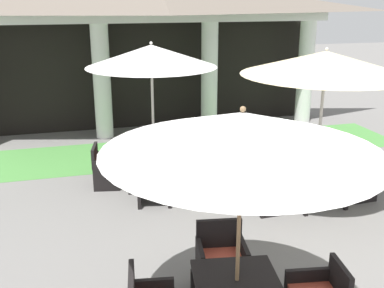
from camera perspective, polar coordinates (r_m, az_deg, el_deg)
background_pavilion at (r=12.91m, az=-4.59°, el=15.51°), size 10.26×2.63×4.22m
lawn_strip at (r=11.73m, az=-2.55°, el=-0.83°), size 12.06×2.26×0.01m
patio_table_near_foreground at (r=9.49m, az=-4.70°, el=-1.43°), size 1.21×1.21×0.72m
patio_umbrella_near_foreground at (r=9.04m, az=-5.02°, el=10.61°), size 2.53×2.53×2.92m
patio_chair_near_foreground_south at (r=8.64m, az=-4.67°, el=-4.94°), size 0.70×0.60×0.90m
patio_chair_near_foreground_west at (r=9.62m, az=-10.61°, el=-2.76°), size 0.63×0.71×0.87m
patio_chair_near_foreground_north at (r=10.50m, az=-4.67°, el=-0.70°), size 0.68×0.68×0.91m
patio_table_mid_left at (r=5.39m, az=5.53°, el=-17.22°), size 1.06×1.06×0.76m
patio_umbrella_mid_left at (r=4.61m, az=6.18°, el=1.23°), size 2.86×2.86×2.71m
patio_chair_mid_left_north at (r=6.31m, az=3.63°, el=-14.03°), size 0.71×0.65×0.89m
patio_table_mid_right at (r=8.88m, az=15.03°, el=-3.33°), size 0.93×0.93×0.74m
patio_umbrella_mid_right at (r=8.39m, az=16.11°, el=9.46°), size 2.94×2.94×2.91m
patio_chair_mid_right_west at (r=8.49m, az=9.17°, el=-5.50°), size 0.57×0.61×0.89m
patio_chair_mid_right_east at (r=9.51m, az=20.01°, el=-3.96°), size 0.51×0.60×0.85m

